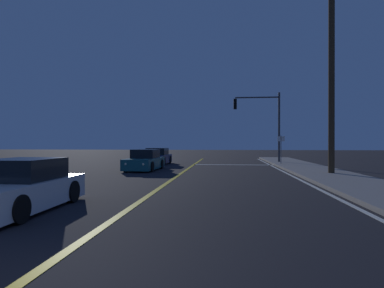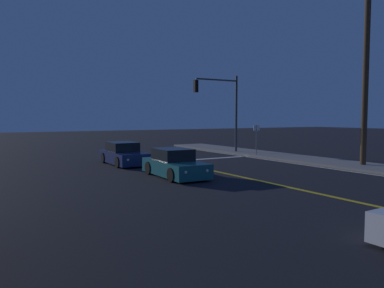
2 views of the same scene
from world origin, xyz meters
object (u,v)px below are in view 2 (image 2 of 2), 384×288
utility_pole_right (366,64)px  street_sign_corner (256,135)px  car_side_waiting_navy (124,155)px  traffic_signal_near_right (222,102)px  car_following_oncoming_teal (175,165)px

utility_pole_right → street_sign_corner: (-1.40, 7.63, -4.26)m
car_side_waiting_navy → utility_pole_right: (11.30, -8.28, 5.25)m
car_side_waiting_navy → traffic_signal_near_right: size_ratio=0.72×
traffic_signal_near_right → street_sign_corner: (1.07, -2.80, -2.49)m
car_following_oncoming_teal → utility_pole_right: 12.34m
utility_pole_right → car_side_waiting_navy: bearing=143.8°
car_side_waiting_navy → utility_pole_right: 14.96m
car_following_oncoming_teal → street_sign_corner: 10.83m
car_side_waiting_navy → utility_pole_right: size_ratio=0.39×
car_following_oncoming_teal → traffic_signal_near_right: bearing=-134.8°
car_side_waiting_navy → utility_pole_right: bearing=144.2°
traffic_signal_near_right → utility_pole_right: (2.47, -10.43, 1.77)m
car_side_waiting_navy → traffic_signal_near_right: traffic_signal_near_right is taller
car_following_oncoming_teal → traffic_signal_near_right: 12.08m
traffic_signal_near_right → street_sign_corner: traffic_signal_near_right is taller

